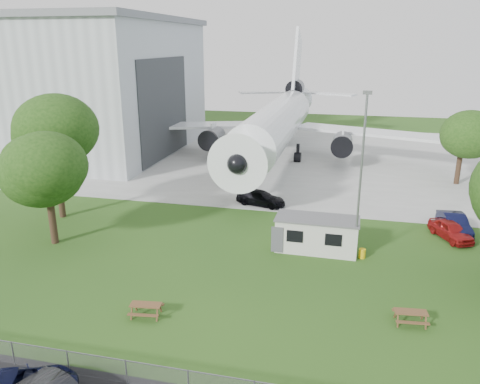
% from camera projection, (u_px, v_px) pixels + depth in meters
% --- Properties ---
extents(ground, '(160.00, 160.00, 0.00)m').
position_uv_depth(ground, '(223.00, 289.00, 30.03)').
color(ground, '#36601D').
extents(concrete_apron, '(120.00, 46.00, 0.03)m').
position_uv_depth(concrete_apron, '(294.00, 156.00, 65.27)').
color(concrete_apron, '#B7B7B2').
rests_on(concrete_apron, ground).
extents(hangar, '(43.00, 31.00, 18.55)m').
position_uv_depth(hangar, '(38.00, 83.00, 68.83)').
color(hangar, '#B2B7BC').
rests_on(hangar, ground).
extents(airliner, '(46.36, 47.73, 17.69)m').
position_uv_depth(airliner, '(279.00, 120.00, 62.12)').
color(airliner, white).
rests_on(airliner, ground).
extents(site_cabin, '(6.77, 2.79, 2.62)m').
position_uv_depth(site_cabin, '(317.00, 234.00, 35.27)').
color(site_cabin, beige).
rests_on(site_cabin, ground).
extents(picnic_west, '(1.97, 1.71, 0.76)m').
position_uv_depth(picnic_west, '(147.00, 316.00, 27.07)').
color(picnic_west, brown).
rests_on(picnic_west, ground).
extents(picnic_east, '(1.94, 1.68, 0.76)m').
position_uv_depth(picnic_east, '(410.00, 323.00, 26.34)').
color(picnic_east, brown).
rests_on(picnic_east, ground).
extents(lamp_mast, '(0.16, 0.16, 12.00)m').
position_uv_depth(lamp_mast, '(360.00, 181.00, 32.17)').
color(lamp_mast, slate).
rests_on(lamp_mast, ground).
extents(tree_west_big, '(7.20, 7.20, 11.26)m').
position_uv_depth(tree_west_big, '(53.00, 134.00, 40.22)').
color(tree_west_big, '#382619').
rests_on(tree_west_big, ground).
extents(tree_west_small, '(6.35, 6.35, 9.21)m').
position_uv_depth(tree_west_small, '(46.00, 169.00, 35.14)').
color(tree_west_small, '#382619').
rests_on(tree_west_small, ground).
extents(tree_far_apron, '(6.62, 6.62, 8.90)m').
position_uv_depth(tree_far_apron, '(463.00, 135.00, 50.74)').
color(tree_far_apron, '#382619').
rests_on(tree_far_apron, ground).
extents(car_ne_hatch, '(3.42, 4.64, 1.47)m').
position_uv_depth(car_ne_hatch, '(451.00, 230.00, 37.47)').
color(car_ne_hatch, maroon).
rests_on(car_ne_hatch, ground).
extents(car_ne_sedan, '(2.26, 5.02, 1.60)m').
position_uv_depth(car_ne_sedan, '(454.00, 224.00, 38.64)').
color(car_ne_sedan, black).
rests_on(car_ne_sedan, ground).
extents(car_apron_van, '(5.18, 3.01, 1.41)m').
position_uv_depth(car_apron_van, '(261.00, 198.00, 45.35)').
color(car_apron_van, black).
rests_on(car_apron_van, ground).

